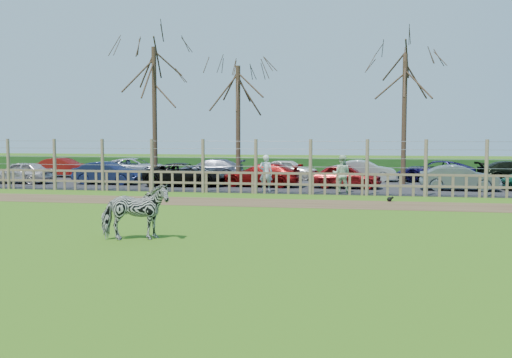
% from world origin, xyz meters
% --- Properties ---
extents(ground, '(120.00, 120.00, 0.00)m').
position_xyz_m(ground, '(0.00, 0.00, 0.00)').
color(ground, olive).
rests_on(ground, ground).
extents(dirt_strip, '(34.00, 2.80, 0.01)m').
position_xyz_m(dirt_strip, '(0.00, 4.50, 0.01)').
color(dirt_strip, brown).
rests_on(dirt_strip, ground).
extents(asphalt, '(44.00, 13.00, 0.04)m').
position_xyz_m(asphalt, '(0.00, 14.50, 0.02)').
color(asphalt, '#232326').
rests_on(asphalt, ground).
extents(hedge, '(46.00, 2.00, 1.10)m').
position_xyz_m(hedge, '(0.00, 21.50, 0.55)').
color(hedge, '#1E4716').
rests_on(hedge, ground).
extents(fence, '(30.16, 0.16, 2.50)m').
position_xyz_m(fence, '(0.00, 8.00, 0.80)').
color(fence, brown).
rests_on(fence, ground).
extents(tree_left, '(4.80, 4.80, 7.88)m').
position_xyz_m(tree_left, '(-6.50, 12.50, 5.62)').
color(tree_left, '#3D2B1E').
rests_on(tree_left, ground).
extents(tree_mid, '(4.80, 4.80, 6.83)m').
position_xyz_m(tree_mid, '(-2.00, 13.50, 4.87)').
color(tree_mid, '#3D2B1E').
rests_on(tree_mid, ground).
extents(tree_right, '(4.80, 4.80, 7.35)m').
position_xyz_m(tree_right, '(7.00, 14.00, 5.24)').
color(tree_right, '#3D2B1E').
rests_on(tree_right, ground).
extents(zebra, '(1.88, 1.30, 1.45)m').
position_xyz_m(zebra, '(-0.95, -4.01, 0.73)').
color(zebra, gray).
rests_on(zebra, ground).
extents(visitor_a, '(0.63, 0.42, 1.72)m').
position_xyz_m(visitor_a, '(0.36, 8.62, 0.90)').
color(visitor_a, silver).
rests_on(visitor_a, asphalt).
extents(visitor_b, '(0.92, 0.76, 1.72)m').
position_xyz_m(visitor_b, '(3.87, 8.64, 0.90)').
color(visitor_b, '#C0E2B5').
rests_on(visitor_b, asphalt).
extents(crow, '(0.26, 0.20, 0.22)m').
position_xyz_m(crow, '(5.89, 5.81, 0.11)').
color(crow, black).
rests_on(crow, ground).
extents(car_0, '(3.52, 1.42, 1.20)m').
position_xyz_m(car_0, '(-13.60, 10.74, 0.64)').
color(car_0, '#BDB2B2').
rests_on(car_0, asphalt).
extents(car_1, '(3.66, 1.31, 1.20)m').
position_xyz_m(car_1, '(-8.70, 11.13, 0.64)').
color(car_1, '#171E43').
rests_on(car_1, asphalt).
extents(car_2, '(4.48, 2.37, 1.20)m').
position_xyz_m(car_2, '(-4.24, 10.77, 0.64)').
color(car_2, black).
rests_on(car_2, asphalt).
extents(car_3, '(4.28, 2.08, 1.20)m').
position_xyz_m(car_3, '(-0.30, 11.20, 0.64)').
color(car_3, maroon).
rests_on(car_3, asphalt).
extents(car_4, '(3.63, 1.70, 1.20)m').
position_xyz_m(car_4, '(4.01, 11.01, 0.64)').
color(car_4, maroon).
rests_on(car_4, asphalt).
extents(car_5, '(3.69, 1.40, 1.20)m').
position_xyz_m(car_5, '(9.38, 10.82, 0.64)').
color(car_5, slate).
rests_on(car_5, asphalt).
extents(car_7, '(3.66, 1.32, 1.20)m').
position_xyz_m(car_7, '(-13.74, 15.66, 0.64)').
color(car_7, maroon).
rests_on(car_7, asphalt).
extents(car_8, '(4.41, 2.20, 1.20)m').
position_xyz_m(car_8, '(-9.28, 16.36, 0.64)').
color(car_8, '#B2B7C7').
rests_on(car_8, asphalt).
extents(car_9, '(4.17, 1.78, 1.20)m').
position_xyz_m(car_9, '(-4.25, 15.86, 0.64)').
color(car_9, slate).
rests_on(car_9, asphalt).
extents(car_10, '(3.64, 1.73, 1.20)m').
position_xyz_m(car_10, '(0.49, 16.25, 0.64)').
color(car_10, white).
rests_on(car_10, asphalt).
extents(car_11, '(3.68, 1.39, 1.20)m').
position_xyz_m(car_11, '(4.94, 15.67, 0.64)').
color(car_11, '#B7BBB2').
rests_on(car_11, asphalt).
extents(car_12, '(4.55, 2.55, 1.20)m').
position_xyz_m(car_12, '(8.93, 16.01, 0.64)').
color(car_12, '#181146').
rests_on(car_12, asphalt).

